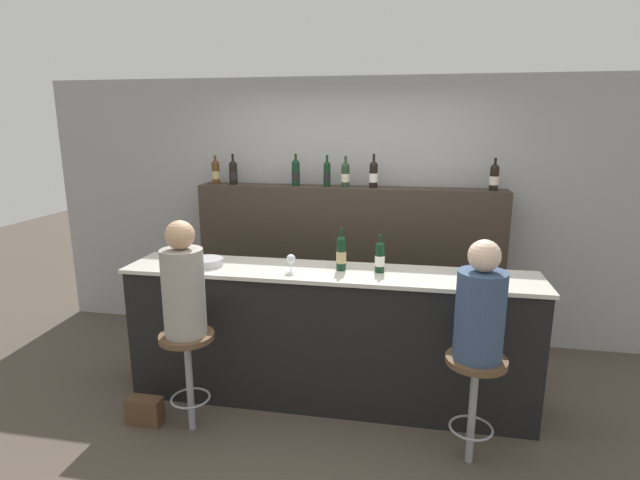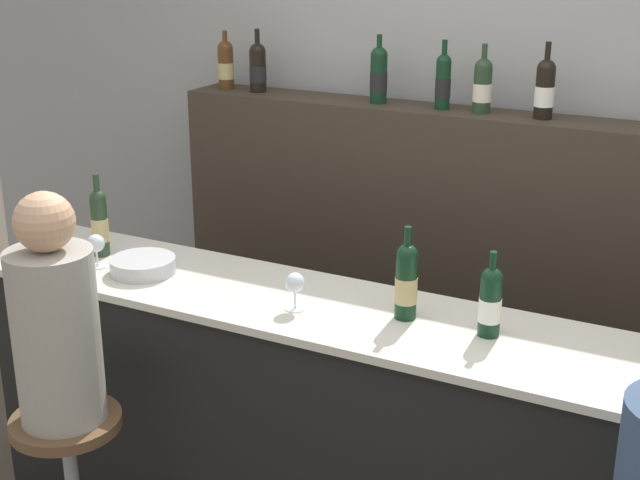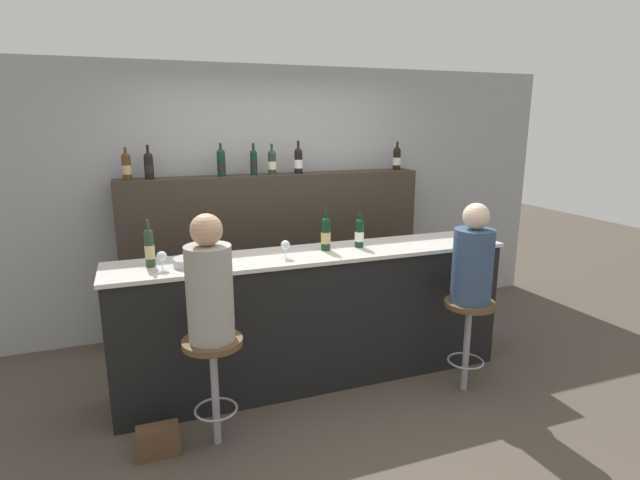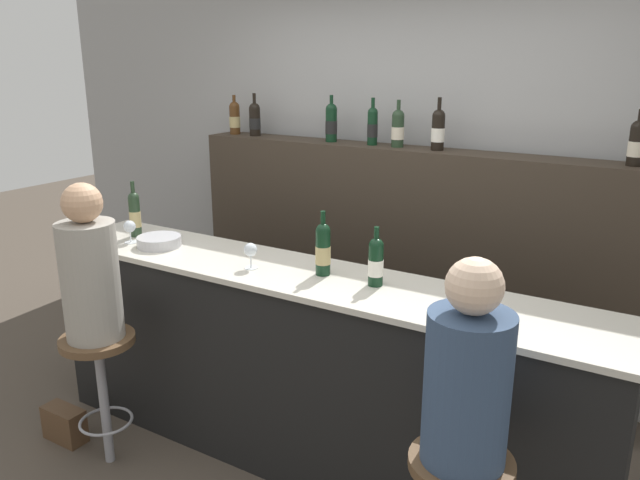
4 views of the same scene
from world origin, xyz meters
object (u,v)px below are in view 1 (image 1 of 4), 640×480
at_px(wine_bottle_backbar_2, 296,172).
at_px(wine_bottle_backbar_5, 373,174).
at_px(wine_bottle_counter_2, 380,257).
at_px(wine_bottle_backbar_4, 345,174).
at_px(wine_glass_0, 181,254).
at_px(guest_seated_left, 183,285).
at_px(handbag, 145,411).
at_px(guest_seated_right, 480,308).
at_px(wine_glass_1, 291,260).
at_px(bar_stool_left, 188,355).
at_px(wine_bottle_backbar_6, 494,177).
at_px(wine_bottle_backbar_1, 233,172).
at_px(wine_bottle_backbar_3, 327,174).
at_px(wine_bottle_backbar_0, 216,172).
at_px(metal_bowl, 207,262).
at_px(wine_bottle_counter_0, 179,244).
at_px(wine_bottle_counter_1, 341,253).
at_px(bar_stool_right, 475,381).

distance_m(wine_bottle_backbar_2, wine_bottle_backbar_5, 0.75).
distance_m(wine_bottle_counter_2, wine_bottle_backbar_4, 1.29).
distance_m(wine_glass_0, guest_seated_left, 0.55).
xyz_separation_m(wine_bottle_counter_2, handbag, (-1.65, -0.60, -1.10)).
bearing_deg(guest_seated_right, handbag, 180.00).
xyz_separation_m(wine_glass_1, bar_stool_left, (-0.63, -0.49, -0.60)).
relative_size(wine_bottle_backbar_6, wine_glass_1, 2.17).
relative_size(wine_bottle_backbar_1, wine_bottle_backbar_3, 1.00).
height_order(wine_bottle_backbar_0, wine_bottle_backbar_2, wine_bottle_backbar_2).
distance_m(metal_bowl, guest_seated_right, 2.05).
relative_size(wine_bottle_counter_0, wine_glass_0, 2.55).
bearing_deg(wine_glass_0, handbag, -104.22).
distance_m(wine_bottle_backbar_6, guest_seated_left, 2.87).
relative_size(wine_bottle_counter_2, wine_bottle_backbar_2, 0.93).
bearing_deg(wine_bottle_counter_1, bar_stool_left, -148.81).
distance_m(wine_glass_0, handbag, 1.18).
bearing_deg(wine_bottle_backbar_4, metal_bowl, -127.54).
xyz_separation_m(wine_bottle_counter_0, wine_bottle_backbar_3, (1.01, 1.11, 0.47)).
relative_size(wine_bottle_counter_2, wine_glass_0, 2.17).
height_order(wine_bottle_counter_1, wine_bottle_backbar_3, wine_bottle_backbar_3).
distance_m(wine_bottle_counter_1, wine_bottle_backbar_2, 1.36).
height_order(wine_bottle_backbar_6, wine_glass_1, wine_bottle_backbar_6).
relative_size(wine_bottle_counter_1, metal_bowl, 1.30).
bearing_deg(wine_bottle_counter_0, wine_bottle_backbar_2, 57.77).
xyz_separation_m(wine_glass_0, handbag, (-0.12, -0.49, -1.07)).
bearing_deg(wine_bottle_backbar_4, guest_seated_left, -116.82).
bearing_deg(wine_bottle_backbar_4, wine_bottle_backbar_0, 180.00).
bearing_deg(wine_bottle_backbar_5, wine_bottle_backbar_4, 180.00).
relative_size(wine_bottle_counter_2, metal_bowl, 1.15).
bearing_deg(wine_bottle_backbar_0, wine_glass_1, -48.95).
xyz_separation_m(wine_bottle_backbar_1, metal_bowl, (0.20, -1.19, -0.58)).
bearing_deg(wine_bottle_backbar_1, guest_seated_right, -38.07).
xyz_separation_m(metal_bowl, guest_seated_left, (0.05, -0.52, -0.01)).
distance_m(wine_bottle_backbar_1, metal_bowl, 1.34).
height_order(wine_bottle_backbar_0, wine_glass_0, wine_bottle_backbar_0).
distance_m(wine_bottle_backbar_0, handbag, 2.34).
bearing_deg(wine_bottle_counter_0, wine_bottle_backbar_5, 37.50).
distance_m(wine_bottle_counter_1, wine_bottle_counter_2, 0.29).
bearing_deg(wine_glass_0, wine_glass_1, 0.00).
height_order(wine_bottle_backbar_2, bar_stool_left, wine_bottle_backbar_2).
relative_size(wine_bottle_backbar_5, handbag, 1.21).
bearing_deg(wine_bottle_counter_1, guest_seated_left, -148.81).
bearing_deg(wine_bottle_counter_0, wine_bottle_backbar_3, 47.85).
height_order(wine_bottle_counter_1, bar_stool_right, wine_bottle_counter_1).
bearing_deg(wine_glass_0, wine_bottle_backbar_5, 41.61).
distance_m(wine_bottle_counter_1, wine_bottle_backbar_6, 1.72).
distance_m(wine_glass_1, guest_seated_left, 0.80).
distance_m(metal_bowl, bar_stool_left, 0.75).
xyz_separation_m(wine_bottle_backbar_1, wine_bottle_backbar_4, (1.12, 0.00, -0.00)).
bearing_deg(wine_bottle_counter_2, wine_bottle_backbar_2, 128.92).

